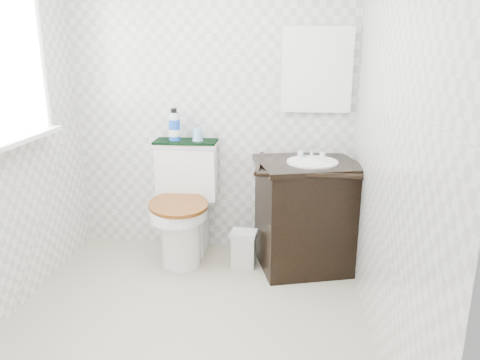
% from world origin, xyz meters
% --- Properties ---
extents(floor, '(2.40, 2.40, 0.00)m').
position_xyz_m(floor, '(0.00, 0.00, 0.00)').
color(floor, '#B4AC91').
rests_on(floor, ground).
extents(wall_back, '(2.40, 0.00, 2.40)m').
position_xyz_m(wall_back, '(0.00, 1.20, 1.20)').
color(wall_back, silver).
rests_on(wall_back, ground).
extents(wall_front, '(2.40, 0.00, 2.40)m').
position_xyz_m(wall_front, '(0.00, -1.20, 1.20)').
color(wall_front, silver).
rests_on(wall_front, ground).
extents(wall_right, '(0.00, 2.40, 2.40)m').
position_xyz_m(wall_right, '(1.10, 0.00, 1.20)').
color(wall_right, silver).
rests_on(wall_right, ground).
extents(window, '(0.02, 0.70, 0.90)m').
position_xyz_m(window, '(-1.07, 0.25, 1.55)').
color(window, white).
rests_on(window, wall_left).
extents(mirror, '(0.50, 0.02, 0.60)m').
position_xyz_m(mirror, '(0.79, 1.18, 1.45)').
color(mirror, silver).
rests_on(mirror, wall_back).
extents(toilet, '(0.55, 0.71, 0.90)m').
position_xyz_m(toilet, '(-0.20, 0.96, 0.39)').
color(toilet, white).
rests_on(toilet, floor).
extents(vanity, '(0.84, 0.77, 0.92)m').
position_xyz_m(vanity, '(0.74, 0.90, 0.43)').
color(vanity, black).
rests_on(vanity, floor).
extents(trash_bin, '(0.21, 0.17, 0.28)m').
position_xyz_m(trash_bin, '(0.28, 0.85, 0.14)').
color(trash_bin, silver).
rests_on(trash_bin, floor).
extents(towel, '(0.48, 0.22, 0.02)m').
position_xyz_m(towel, '(-0.20, 1.09, 0.91)').
color(towel, black).
rests_on(towel, toilet).
extents(mouthwash_bottle, '(0.09, 0.09, 0.25)m').
position_xyz_m(mouthwash_bottle, '(-0.28, 1.08, 1.03)').
color(mouthwash_bottle, blue).
rests_on(mouthwash_bottle, towel).
extents(cup, '(0.08, 0.08, 0.10)m').
position_xyz_m(cup, '(-0.10, 1.08, 0.97)').
color(cup, '#8ABAE2').
rests_on(cup, towel).
extents(soap_bar, '(0.07, 0.04, 0.02)m').
position_xyz_m(soap_bar, '(0.70, 1.01, 0.83)').
color(soap_bar, '#196B79').
rests_on(soap_bar, vanity).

